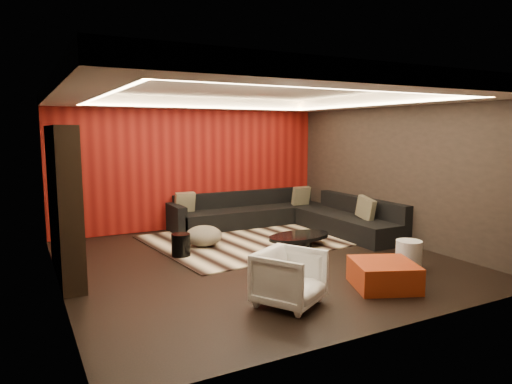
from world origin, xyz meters
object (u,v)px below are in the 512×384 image
white_side_table (409,256)px  armchair (289,278)px  orange_ottoman (384,275)px  drum_stool (181,245)px  coffee_table (299,240)px  sectional_sofa (287,217)px

white_side_table → armchair: (-2.30, -0.28, 0.10)m
white_side_table → orange_ottoman: white_side_table is taller
drum_stool → orange_ottoman: size_ratio=0.47×
white_side_table → coffee_table: bearing=108.2°
armchair → coffee_table: bearing=24.3°
white_side_table → drum_stool: bearing=139.3°
white_side_table → sectional_sofa: sectional_sofa is taller
coffee_table → drum_stool: 2.17m
coffee_table → sectional_sofa: (0.64, 1.47, 0.14)m
coffee_table → sectional_sofa: sectional_sofa is taller
orange_ottoman → sectional_sofa: size_ratio=0.22×
coffee_table → orange_ottoman: bearing=-94.2°
drum_stool → white_side_table: (2.79, -2.40, 0.03)m
coffee_table → armchair: size_ratio=1.68×
sectional_sofa → orange_ottoman: bearing=-102.1°
drum_stool → white_side_table: bearing=-40.7°
drum_stool → sectional_sofa: size_ratio=0.10×
sectional_sofa → armchair: bearing=-121.4°
orange_ottoman → sectional_sofa: sectional_sofa is taller
orange_ottoman → armchair: armchair is taller
armchair → sectional_sofa: (2.29, 3.76, -0.08)m
coffee_table → white_side_table: size_ratio=2.62×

